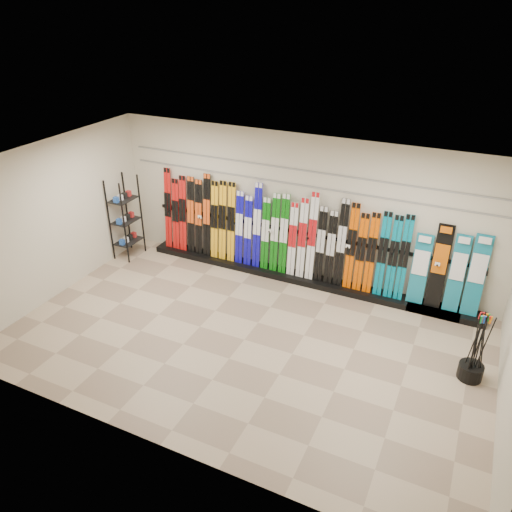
% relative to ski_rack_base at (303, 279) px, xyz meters
% --- Properties ---
extents(floor, '(8.00, 8.00, 0.00)m').
position_rel_ski_rack_base_xyz_m(floor, '(-0.22, -2.28, -0.06)').
color(floor, '#89725E').
rests_on(floor, ground).
extents(back_wall, '(8.00, 0.00, 8.00)m').
position_rel_ski_rack_base_xyz_m(back_wall, '(-0.22, 0.22, 1.44)').
color(back_wall, beige).
rests_on(back_wall, floor).
extents(left_wall, '(0.00, 5.00, 5.00)m').
position_rel_ski_rack_base_xyz_m(left_wall, '(-4.22, -2.28, 1.44)').
color(left_wall, beige).
rests_on(left_wall, floor).
extents(ceiling, '(8.00, 8.00, 0.00)m').
position_rel_ski_rack_base_xyz_m(ceiling, '(-0.22, -2.28, 2.94)').
color(ceiling, silver).
rests_on(ceiling, back_wall).
extents(ski_rack_base, '(8.00, 0.40, 0.12)m').
position_rel_ski_rack_base_xyz_m(ski_rack_base, '(0.00, 0.00, 0.00)').
color(ski_rack_base, black).
rests_on(ski_rack_base, floor).
extents(skis, '(5.36, 0.19, 1.84)m').
position_rel_ski_rack_base_xyz_m(skis, '(-0.70, 0.03, 0.90)').
color(skis, red).
rests_on(skis, ski_rack_base).
extents(snowboards, '(1.26, 0.25, 1.59)m').
position_rel_ski_rack_base_xyz_m(snowboards, '(2.71, 0.07, 0.80)').
color(snowboards, '#14728C').
rests_on(snowboards, ski_rack_base).
extents(accessory_rack, '(0.40, 0.60, 1.84)m').
position_rel_ski_rack_base_xyz_m(accessory_rack, '(-3.97, -0.58, 0.86)').
color(accessory_rack, black).
rests_on(accessory_rack, floor).
extents(pole_bin, '(0.37, 0.37, 0.25)m').
position_rel_ski_rack_base_xyz_m(pole_bin, '(3.36, -1.64, 0.07)').
color(pole_bin, black).
rests_on(pole_bin, floor).
extents(ski_poles, '(0.29, 0.22, 1.18)m').
position_rel_ski_rack_base_xyz_m(ski_poles, '(3.37, -1.67, 0.55)').
color(ski_poles, black).
rests_on(ski_poles, pole_bin).
extents(slatwall_rail_0, '(7.60, 0.02, 0.03)m').
position_rel_ski_rack_base_xyz_m(slatwall_rail_0, '(-0.22, 0.20, 1.94)').
color(slatwall_rail_0, gray).
rests_on(slatwall_rail_0, back_wall).
extents(slatwall_rail_1, '(7.60, 0.02, 0.03)m').
position_rel_ski_rack_base_xyz_m(slatwall_rail_1, '(-0.22, 0.20, 2.24)').
color(slatwall_rail_1, gray).
rests_on(slatwall_rail_1, back_wall).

